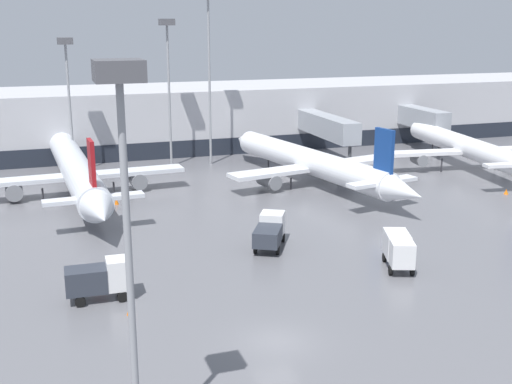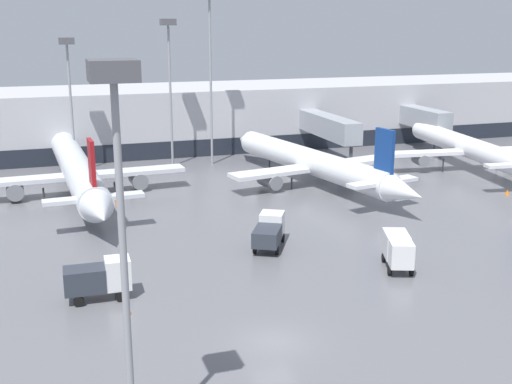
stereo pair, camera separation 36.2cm
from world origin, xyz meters
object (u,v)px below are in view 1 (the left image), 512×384
object	(u,v)px
apron_light_mast_2	(123,152)
parked_jet_2	(77,171)
parked_jet_0	(312,163)
service_truck_3	(270,230)
parked_jet_3	(468,147)
apron_light_mast_4	(67,66)
service_truck_1	(100,278)
apron_light_mast_0	(168,52)
traffic_cone_4	(130,310)
service_truck_2	(399,248)
traffic_cone_1	(116,201)
apron_light_mast_3	(209,31)
traffic_cone_0	(506,192)

from	to	relation	value
apron_light_mast_2	parked_jet_2	bearing A→B (deg)	89.61
parked_jet_0	service_truck_3	size ratio (longest dim) A/B	6.58
parked_jet_3	apron_light_mast_4	size ratio (longest dim) A/B	2.05
service_truck_1	parked_jet_0	bearing A→B (deg)	44.98
apron_light_mast_0	parked_jet_3	bearing A→B (deg)	-21.71
parked_jet_2	traffic_cone_4	world-z (taller)	parked_jet_2
parked_jet_2	service_truck_3	xyz separation A→B (m)	(14.12, -22.27, -1.26)
service_truck_1	apron_light_mast_4	distance (m)	41.55
service_truck_2	traffic_cone_1	bearing A→B (deg)	-123.51
service_truck_3	parked_jet_0	bearing A→B (deg)	-3.71
parked_jet_2	apron_light_mast_3	xyz separation A→B (m)	(17.73, 10.90, 14.38)
service_truck_3	apron_light_mast_3	size ratio (longest dim) A/B	0.24
parked_jet_0	service_truck_1	world-z (taller)	parked_jet_0
service_truck_2	traffic_cone_0	world-z (taller)	service_truck_2
traffic_cone_1	traffic_cone_4	bearing A→B (deg)	-94.88
traffic_cone_1	parked_jet_3	bearing A→B (deg)	2.92
parked_jet_0	service_truck_2	world-z (taller)	parked_jet_0
parked_jet_3	apron_light_mast_3	bearing A→B (deg)	72.73
traffic_cone_0	traffic_cone_4	world-z (taller)	traffic_cone_4
service_truck_1	parked_jet_2	bearing A→B (deg)	90.94
parked_jet_0	parked_jet_3	world-z (taller)	parked_jet_3
parked_jet_0	apron_light_mast_3	size ratio (longest dim) A/B	1.60
apron_light_mast_3	traffic_cone_4	bearing A→B (deg)	-111.23
traffic_cone_1	apron_light_mast_2	distance (m)	43.00
traffic_cone_4	apron_light_mast_4	xyz separation A→B (m)	(-0.98, 42.89, 12.85)
parked_jet_0	traffic_cone_1	bearing A→B (deg)	82.44
traffic_cone_4	service_truck_2	bearing A→B (deg)	4.74
parked_jet_2	service_truck_3	bearing A→B (deg)	-150.54
parked_jet_2	apron_light_mast_0	distance (m)	20.63
parked_jet_0	traffic_cone_0	world-z (taller)	parked_jet_0
parked_jet_3	service_truck_2	distance (m)	37.54
parked_jet_0	traffic_cone_0	distance (m)	21.48
traffic_cone_0	apron_light_mast_3	xyz separation A→B (m)	(-26.65, 25.37, 16.81)
service_truck_2	parked_jet_0	bearing A→B (deg)	-168.96
apron_light_mast_2	apron_light_mast_4	xyz separation A→B (m)	(0.57, 57.16, -0.27)
traffic_cone_0	apron_light_mast_4	bearing A→B (deg)	149.69
parked_jet_3	apron_light_mast_2	bearing A→B (deg)	139.12
parked_jet_3	service_truck_1	bearing A→B (deg)	125.52
parked_jet_2	traffic_cone_1	bearing A→B (deg)	-148.17
traffic_cone_0	service_truck_2	bearing A→B (deg)	-145.77
service_truck_3	parked_jet_3	bearing A→B (deg)	-31.11
traffic_cone_4	apron_light_mast_2	distance (m)	19.44
parked_jet_3	apron_light_mast_0	distance (m)	39.69
service_truck_1	apron_light_mast_2	size ratio (longest dim) A/B	0.26
service_truck_1	traffic_cone_4	xyz separation A→B (m)	(1.48, -3.00, -1.26)
service_truck_1	parked_jet_3	bearing A→B (deg)	29.71
parked_jet_0	apron_light_mast_0	size ratio (longest dim) A/B	1.91
traffic_cone_4	parked_jet_2	bearing A→B (deg)	92.24
traffic_cone_0	traffic_cone_4	xyz separation A→B (m)	(-43.15, -17.10, 0.03)
service_truck_1	service_truck_2	size ratio (longest dim) A/B	0.94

